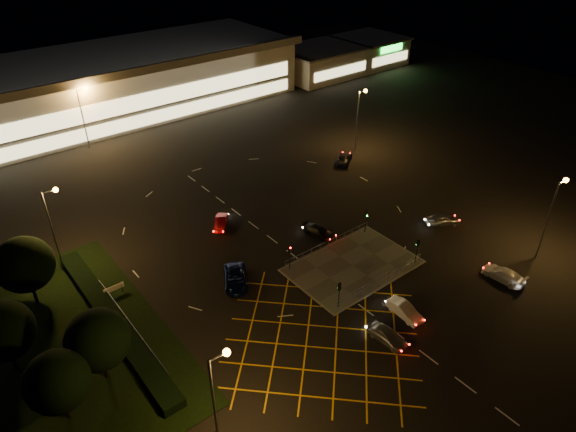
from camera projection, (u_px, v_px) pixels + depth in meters
ground at (328, 264)px, 58.69m from camera, size 180.00×180.00×0.00m
pedestrian_island at (353, 266)px, 58.38m from camera, size 14.00×9.00×0.12m
grass_verge at (63, 347)px, 48.01m from camera, size 18.00×30.00×0.08m
hedge at (113, 320)px, 50.37m from camera, size 2.00×26.00×1.00m
supermarket at (109, 84)px, 96.84m from camera, size 72.00×26.50×10.50m
retail_unit_a at (320, 61)px, 116.72m from camera, size 18.80×14.80×6.35m
retail_unit_b at (369, 50)px, 125.07m from camera, size 14.80×14.80×6.35m
streetlight_sw at (218, 391)px, 35.95m from camera, size 1.78×0.56×10.03m
streetlight_se at (553, 208)px, 56.57m from camera, size 1.78×0.56×10.03m
streetlight_nw at (54, 219)px, 54.76m from camera, size 1.78×0.56×10.03m
streetlight_ne at (360, 112)px, 81.17m from camera, size 1.78×0.56×10.03m
streetlight_far_left at (84, 110)px, 81.94m from camera, size 1.78×0.56×10.03m
streetlight_far_right at (276, 63)px, 104.16m from camera, size 1.78×0.56×10.03m
signal_sw at (339, 290)px, 51.36m from camera, size 0.28×0.30×3.15m
signal_se at (417, 246)px, 57.63m from camera, size 0.28×0.30×3.15m
signal_nw at (290, 253)px, 56.65m from camera, size 0.28×0.30×3.15m
signal_ne at (366, 216)px, 62.92m from camera, size 0.28×0.30×3.15m
tree_a at (57, 382)px, 39.36m from camera, size 5.04×5.04×6.86m
tree_b at (2, 331)px, 43.44m from camera, size 5.40×5.40×7.35m
tree_c at (24, 264)px, 50.66m from camera, size 5.76×5.76×7.84m
tree_e at (98, 340)px, 42.61m from camera, size 5.40×5.40×7.35m
car_near_silver at (387, 335)px, 48.41m from camera, size 1.94×4.22×1.40m
car_queue_white at (405, 310)px, 51.31m from camera, size 1.68×4.15×1.34m
car_left_blue at (235, 278)px, 55.48m from camera, size 4.64×5.72×1.45m
car_far_dkgrey at (319, 232)px, 63.24m from camera, size 2.59×4.56×1.25m
car_right_silver at (442, 219)px, 65.36m from camera, size 4.64×3.44×1.47m
car_circ_red at (221, 223)px, 64.91m from camera, size 3.56×3.84×1.28m
car_east_grey at (344, 158)px, 80.40m from camera, size 5.04×4.44×1.29m
car_approach_white at (504, 274)px, 56.08m from camera, size 2.16×4.83×1.38m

